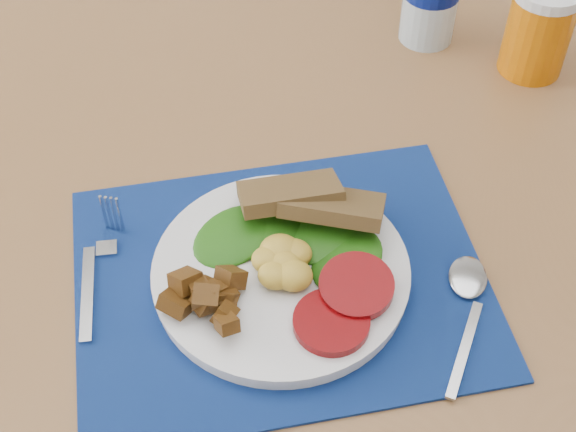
# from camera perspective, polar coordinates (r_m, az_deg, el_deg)

# --- Properties ---
(table) EXTENTS (1.40, 0.90, 0.75)m
(table) POSITION_cam_1_polar(r_m,az_deg,el_deg) (1.00, 8.25, 0.74)
(table) COLOR brown
(table) RESTS_ON ground
(chair_far) EXTENTS (0.46, 0.45, 1.01)m
(chair_far) POSITION_cam_1_polar(r_m,az_deg,el_deg) (1.60, 9.02, 14.55)
(chair_far) COLOR brown
(chair_far) RESTS_ON ground
(placemat) EXTENTS (0.50, 0.45, 0.00)m
(placemat) POSITION_cam_1_polar(r_m,az_deg,el_deg) (0.81, -0.51, -4.53)
(placemat) COLOR black
(placemat) RESTS_ON table
(breakfast_plate) EXTENTS (0.25, 0.25, 0.06)m
(breakfast_plate) POSITION_cam_1_polar(r_m,az_deg,el_deg) (0.79, -0.92, -3.83)
(breakfast_plate) COLOR silver
(breakfast_plate) RESTS_ON placemat
(fork) EXTENTS (0.05, 0.16, 0.00)m
(fork) POSITION_cam_1_polar(r_m,az_deg,el_deg) (0.84, -13.23, -3.36)
(fork) COLOR #B2B5BA
(fork) RESTS_ON placemat
(spoon) EXTENTS (0.04, 0.17, 0.00)m
(spoon) POSITION_cam_1_polar(r_m,az_deg,el_deg) (0.81, 12.58, -5.89)
(spoon) COLOR #B2B5BA
(spoon) RESTS_ON placemat
(juice_glass) EXTENTS (0.08, 0.08, 0.11)m
(juice_glass) POSITION_cam_1_polar(r_m,az_deg,el_deg) (1.07, 17.36, 12.40)
(juice_glass) COLOR #C86205
(juice_glass) RESTS_ON table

